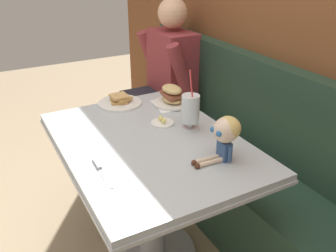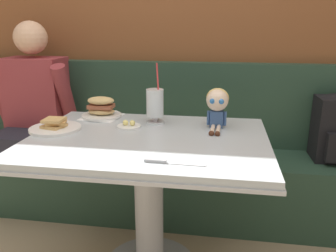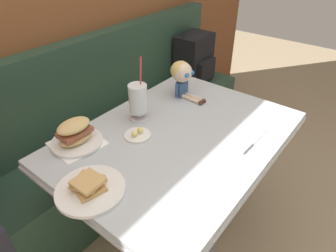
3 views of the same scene
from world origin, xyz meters
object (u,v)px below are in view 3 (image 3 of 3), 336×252
milkshake_glass (138,100)px  sandwich_plate (75,135)px  butter_saucer (137,134)px  seated_doll (182,74)px  butter_knife (250,144)px  backpack (195,56)px  toast_plate (90,188)px

milkshake_glass → sandwich_plate: 0.33m
butter_saucer → seated_doll: bearing=9.4°
milkshake_glass → butter_knife: milkshake_glass is taller
sandwich_plate → backpack: (1.37, 0.30, -0.13)m
butter_knife → butter_saucer: bearing=120.4°
seated_doll → backpack: (0.73, 0.40, -0.21)m
milkshake_glass → toast_plate: bearing=-157.5°
sandwich_plate → seated_doll: (0.64, -0.10, 0.08)m
sandwich_plate → butter_knife: (0.45, -0.60, -0.04)m
toast_plate → butter_knife: (0.60, -0.33, -0.01)m
toast_plate → milkshake_glass: (0.46, 0.19, 0.08)m
butter_saucer → toast_plate: bearing=-164.6°
sandwich_plate → butter_saucer: bearing=-39.8°
milkshake_glass → butter_knife: (0.14, -0.52, -0.10)m
toast_plate → backpack: size_ratio=0.62×
sandwich_plate → seated_doll: size_ratio=1.01×
butter_saucer → butter_knife: size_ratio=0.51×
seated_doll → backpack: seated_doll is taller
butter_knife → seated_doll: seated_doll is taller
toast_plate → butter_saucer: toast_plate is taller
toast_plate → backpack: 1.62m
milkshake_glass → butter_saucer: bearing=-140.2°
seated_doll → butter_saucer: bearing=-170.6°
milkshake_glass → backpack: size_ratio=0.78×
backpack → sandwich_plate: bearing=-167.7°
seated_doll → sandwich_plate: bearing=171.3°
milkshake_glass → seated_doll: (0.32, -0.02, 0.03)m
seated_doll → backpack: size_ratio=0.54×
butter_saucer → sandwich_plate: bearing=140.2°
sandwich_plate → backpack: 1.40m
butter_saucer → butter_knife: bearing=-59.6°
toast_plate → seated_doll: 0.81m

